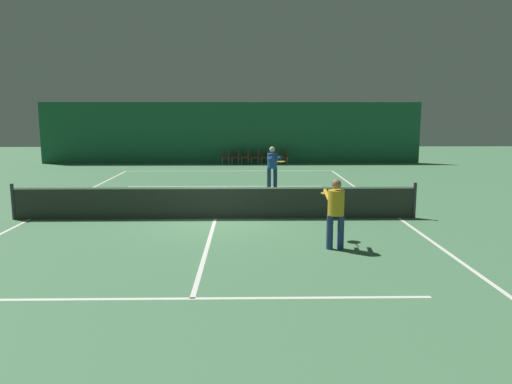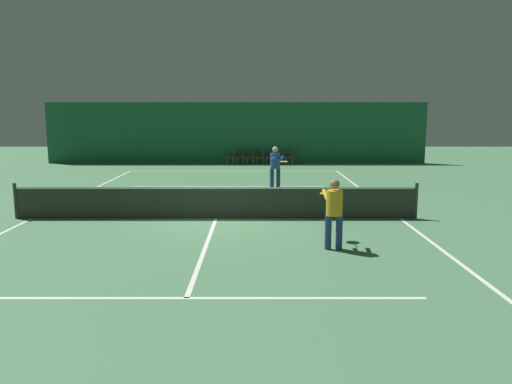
{
  "view_description": "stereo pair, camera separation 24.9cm",
  "coord_description": "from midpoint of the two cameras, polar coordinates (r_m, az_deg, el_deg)",
  "views": [
    {
      "loc": [
        0.95,
        -14.55,
        3.19
      ],
      "look_at": [
        1.2,
        -0.83,
        0.94
      ],
      "focal_mm": 35.0,
      "sensor_mm": 36.0,
      "label": 1
    },
    {
      "loc": [
        1.19,
        -14.56,
        3.19
      ],
      "look_at": [
        1.2,
        -0.83,
        0.94
      ],
      "focal_mm": 35.0,
      "sensor_mm": 36.0,
      "label": 2
    }
  ],
  "objects": [
    {
      "name": "ground_plane",
      "position": [
        14.94,
        -5.14,
        -3.06
      ],
      "size": [
        60.0,
        60.0,
        0.0
      ],
      "primitive_type": "plane",
      "color": "#4C7F56"
    },
    {
      "name": "backdrop_curtain",
      "position": [
        30.44,
        -3.08,
        6.75
      ],
      "size": [
        23.0,
        0.12,
        3.69
      ],
      "color": "#1E5B3D",
      "rests_on": "ground"
    },
    {
      "name": "court_line_baseline_far",
      "position": [
        26.67,
        -3.34,
        2.42
      ],
      "size": [
        11.0,
        0.1,
        0.0
      ],
      "color": "white",
      "rests_on": "ground"
    },
    {
      "name": "court_line_service_far",
      "position": [
        21.22,
        -3.93,
        0.64
      ],
      "size": [
        8.25,
        0.1,
        0.0
      ],
      "color": "white",
      "rests_on": "ground"
    },
    {
      "name": "court_line_service_near",
      "position": [
        8.82,
        -8.12,
        -11.96
      ],
      "size": [
        8.25,
        0.1,
        0.0
      ],
      "color": "white",
      "rests_on": "ground"
    },
    {
      "name": "court_line_sideline_left",
      "position": [
        16.28,
        -24.85,
        -2.85
      ],
      "size": [
        0.1,
        23.8,
        0.0
      ],
      "color": "white",
      "rests_on": "ground"
    },
    {
      "name": "court_line_sideline_right",
      "position": [
        15.54,
        15.56,
        -2.87
      ],
      "size": [
        0.1,
        23.8,
        0.0
      ],
      "color": "white",
      "rests_on": "ground"
    },
    {
      "name": "court_line_centre",
      "position": [
        14.94,
        -5.14,
        -3.05
      ],
      "size": [
        0.1,
        12.8,
        0.0
      ],
      "color": "white",
      "rests_on": "ground"
    },
    {
      "name": "tennis_net",
      "position": [
        14.84,
        -5.17,
        -1.13
      ],
      "size": [
        12.0,
        0.1,
        1.07
      ],
      "color": "#2D332D",
      "rests_on": "ground"
    },
    {
      "name": "player_near",
      "position": [
        11.64,
        8.46,
        -1.85
      ],
      "size": [
        0.43,
        1.35,
        1.64
      ],
      "rotation": [
        0.0,
        0.0,
        1.62
      ],
      "color": "navy",
      "rests_on": "ground"
    },
    {
      "name": "player_far",
      "position": [
        20.34,
        1.55,
        3.16
      ],
      "size": [
        0.76,
        1.43,
        1.74
      ],
      "rotation": [
        0.0,
        0.0,
        -1.27
      ],
      "color": "navy",
      "rests_on": "ground"
    },
    {
      "name": "courtside_chair_0",
      "position": [
        30.0,
        -3.61,
        4.11
      ],
      "size": [
        0.44,
        0.44,
        0.84
      ],
      "rotation": [
        0.0,
        0.0,
        -1.57
      ],
      "color": "#99999E",
      "rests_on": "ground"
    },
    {
      "name": "courtside_chair_1",
      "position": [
        29.97,
        -2.48,
        4.12
      ],
      "size": [
        0.44,
        0.44,
        0.84
      ],
      "rotation": [
        0.0,
        0.0,
        -1.57
      ],
      "color": "#99999E",
      "rests_on": "ground"
    },
    {
      "name": "courtside_chair_2",
      "position": [
        29.97,
        -1.36,
        4.12
      ],
      "size": [
        0.44,
        0.44,
        0.84
      ],
      "rotation": [
        0.0,
        0.0,
        -1.57
      ],
      "color": "#99999E",
      "rests_on": "ground"
    },
    {
      "name": "courtside_chair_3",
      "position": [
        29.97,
        -0.23,
        4.12
      ],
      "size": [
        0.44,
        0.44,
        0.84
      ],
      "rotation": [
        0.0,
        0.0,
        -1.57
      ],
      "color": "#99999E",
      "rests_on": "ground"
    },
    {
      "name": "courtside_chair_4",
      "position": [
        29.98,
        0.9,
        4.13
      ],
      "size": [
        0.44,
        0.44,
        0.84
      ],
      "rotation": [
        0.0,
        0.0,
        -1.57
      ],
      "color": "#99999E",
      "rests_on": "ground"
    },
    {
      "name": "courtside_chair_5",
      "position": [
        30.01,
        2.02,
        4.13
      ],
      "size": [
        0.44,
        0.44,
        0.84
      ],
      "rotation": [
        0.0,
        0.0,
        -1.57
      ],
      "color": "#99999E",
      "rests_on": "ground"
    },
    {
      "name": "courtside_chair_6",
      "position": [
        30.05,
        3.14,
        4.12
      ],
      "size": [
        0.44,
        0.44,
        0.84
      ],
      "rotation": [
        0.0,
        0.0,
        -1.57
      ],
      "color": "#99999E",
      "rests_on": "ground"
    }
  ]
}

